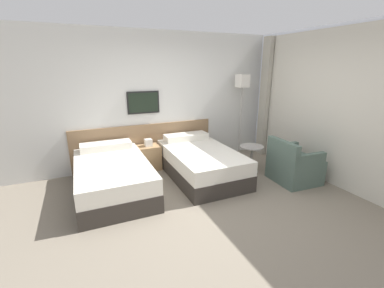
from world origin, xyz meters
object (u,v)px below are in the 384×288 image
floor_lamp (242,88)px  armchair (293,167)px  bed_near_window (200,162)px  nightstand (149,157)px  side_table (251,154)px  bed_near_door (113,176)px

floor_lamp → armchair: floor_lamp is taller
bed_near_window → nightstand: bearing=137.9°
nightstand → side_table: bearing=-27.9°
nightstand → floor_lamp: (2.11, -0.08, 1.30)m
bed_near_window → floor_lamp: floor_lamp is taller
bed_near_door → floor_lamp: 3.26m
floor_lamp → side_table: size_ratio=3.46×
bed_near_window → nightstand: 1.09m
armchair → side_table: bearing=36.3°
bed_near_door → armchair: (3.05, -0.90, 0.01)m
bed_near_door → floor_lamp: size_ratio=1.04×
bed_near_door → side_table: (2.62, -0.23, 0.10)m
bed_near_door → floor_lamp: (2.92, 0.65, 1.29)m
bed_near_door → nightstand: 1.09m
bed_near_door → bed_near_window: same height
floor_lamp → side_table: 1.51m
floor_lamp → armchair: 2.01m
nightstand → bed_near_window: bearing=-42.1°
side_table → armchair: 0.81m
nightstand → floor_lamp: bearing=-2.1°
bed_near_door → nightstand: (0.81, 0.73, -0.02)m
nightstand → armchair: 2.77m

